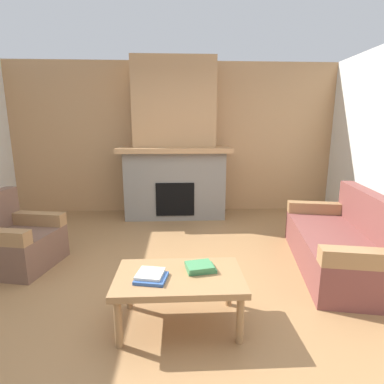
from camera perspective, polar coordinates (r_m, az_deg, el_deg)
name	(u,v)px	position (r m, az deg, el deg)	size (l,w,h in m)	color
ground	(174,292)	(3.03, -3.53, -18.65)	(9.00, 9.00, 0.00)	olive
wall_back_wood_panel	(175,139)	(5.61, -3.32, 10.13)	(6.00, 0.12, 2.70)	tan
fireplace	(175,151)	(5.24, -3.33, 7.94)	(1.90, 0.82, 2.70)	gray
couch	(343,244)	(3.78, 27.00, -8.81)	(1.17, 1.93, 0.85)	brown
armchair	(14,242)	(3.96, -30.95, -8.19)	(0.89, 0.89, 0.85)	brown
coffee_table	(179,281)	(2.44, -2.46, -16.71)	(1.00, 0.60, 0.43)	#997047
book_stack_near_edge	(151,276)	(2.37, -7.91, -15.73)	(0.26, 0.27, 0.05)	#335699
book_stack_center	(200,267)	(2.47, 1.55, -14.21)	(0.26, 0.22, 0.05)	#3D7F4C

